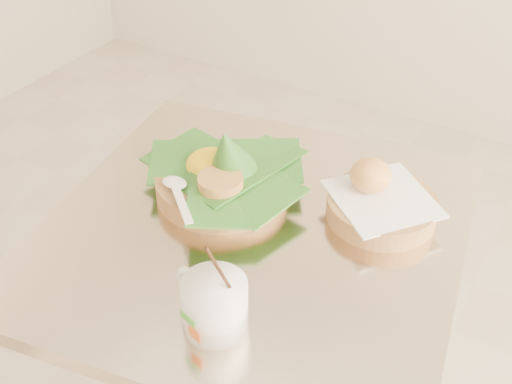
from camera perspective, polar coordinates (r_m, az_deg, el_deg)
The scene contains 4 objects.
cafe_table at distance 1.26m, azimuth -0.31°, elevation -10.92°, with size 0.80×0.80×0.75m.
rice_basket at distance 1.16m, azimuth -3.11°, elevation 1.52°, with size 0.30×0.30×0.15m.
bread_basket at distance 1.13m, azimuth 10.94°, elevation -0.87°, with size 0.23×0.23×0.10m.
coffee_mug at distance 0.92m, azimuth -3.81°, elevation -9.81°, with size 0.13×0.10×0.16m.
Camera 1 is at (0.59, -0.70, 1.46)m, focal length 45.00 mm.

